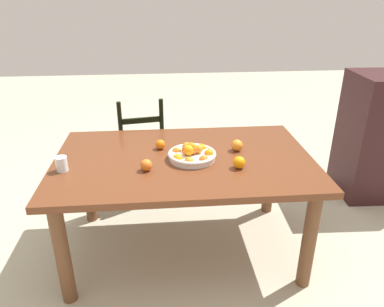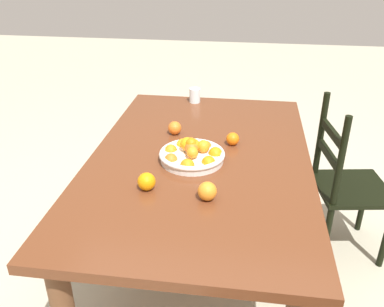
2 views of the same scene
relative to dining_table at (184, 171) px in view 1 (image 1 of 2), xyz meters
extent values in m
plane|color=#B5B097|center=(0.00, 0.00, -0.64)|extent=(12.00, 12.00, 0.00)
cube|color=brown|center=(0.00, 0.00, 0.08)|extent=(1.70, 1.07, 0.04)
cylinder|color=brown|center=(-0.74, -0.43, -0.29)|extent=(0.09, 0.09, 0.70)
cylinder|color=brown|center=(0.74, -0.43, -0.29)|extent=(0.09, 0.09, 0.70)
cylinder|color=brown|center=(-0.74, 0.43, -0.29)|extent=(0.09, 0.09, 0.70)
cylinder|color=brown|center=(0.74, 0.43, -0.29)|extent=(0.09, 0.09, 0.70)
cube|color=black|center=(-0.33, 0.84, -0.22)|extent=(0.45, 0.45, 0.03)
cylinder|color=black|center=(-0.19, 1.04, -0.44)|extent=(0.04, 0.04, 0.41)
cylinder|color=black|center=(-0.52, 0.99, -0.44)|extent=(0.04, 0.04, 0.41)
cylinder|color=black|center=(-0.14, 0.70, -0.44)|extent=(0.04, 0.04, 0.41)
cylinder|color=black|center=(-0.47, 0.65, -0.44)|extent=(0.04, 0.04, 0.41)
cylinder|color=black|center=(-0.14, 0.70, 0.05)|extent=(0.04, 0.04, 0.50)
cylinder|color=black|center=(-0.47, 0.65, 0.05)|extent=(0.04, 0.04, 0.50)
cube|color=black|center=(-0.30, 0.68, 0.00)|extent=(0.30, 0.07, 0.04)
cube|color=black|center=(-0.30, 0.68, 0.13)|extent=(0.30, 0.07, 0.04)
cylinder|color=silver|center=(0.05, -0.03, 0.12)|extent=(0.30, 0.30, 0.04)
torus|color=silver|center=(0.05, -0.03, 0.14)|extent=(0.32, 0.32, 0.02)
sphere|color=orange|center=(0.17, -0.04, 0.14)|extent=(0.07, 0.07, 0.07)
sphere|color=orange|center=(0.12, 0.05, 0.14)|extent=(0.07, 0.07, 0.07)
sphere|color=orange|center=(0.03, 0.08, 0.14)|extent=(0.07, 0.07, 0.07)
sphere|color=orange|center=(-0.05, 0.02, 0.13)|extent=(0.06, 0.06, 0.06)
sphere|color=orange|center=(-0.04, -0.09, 0.14)|extent=(0.07, 0.07, 0.07)
sphere|color=orange|center=(0.02, -0.14, 0.14)|extent=(0.06, 0.06, 0.06)
sphere|color=orange|center=(0.12, -0.12, 0.14)|extent=(0.06, 0.06, 0.06)
sphere|color=orange|center=(0.05, -0.04, 0.19)|extent=(0.06, 0.06, 0.06)
sphere|color=orange|center=(0.04, -0.03, 0.18)|extent=(0.07, 0.07, 0.07)
sphere|color=orange|center=(0.06, -0.03, 0.17)|extent=(0.07, 0.07, 0.07)
sphere|color=orange|center=(0.03, -0.06, 0.18)|extent=(0.07, 0.07, 0.07)
sphere|color=orange|center=(0.10, -0.02, 0.17)|extent=(0.06, 0.06, 0.06)
sphere|color=orange|center=(0.02, 0.02, 0.17)|extent=(0.06, 0.06, 0.06)
sphere|color=orange|center=(0.05, -0.04, 0.17)|extent=(0.07, 0.07, 0.07)
sphere|color=orange|center=(0.02, -0.05, 0.18)|extent=(0.06, 0.06, 0.06)
sphere|color=orange|center=(0.33, -0.19, 0.14)|extent=(0.08, 0.08, 0.08)
sphere|color=orange|center=(-0.15, 0.15, 0.14)|extent=(0.07, 0.07, 0.07)
sphere|color=orange|center=(0.37, 0.08, 0.14)|extent=(0.08, 0.08, 0.08)
sphere|color=orange|center=(-0.24, -0.17, 0.14)|extent=(0.07, 0.07, 0.07)
cylinder|color=silver|center=(-0.75, -0.13, 0.15)|extent=(0.07, 0.07, 0.09)
camera|label=1|loc=(-0.14, -2.18, 1.13)|focal=34.05mm
camera|label=2|loc=(1.79, 0.21, 1.05)|focal=38.59mm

